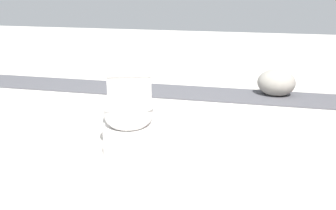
% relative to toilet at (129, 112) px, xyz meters
% --- Properties ---
extents(ground_plane, '(14.00, 14.00, 0.00)m').
position_rel_toilet_xyz_m(ground_plane, '(-0.23, 0.18, -0.22)').
color(ground_plane, beige).
extents(gravel_strip, '(0.56, 8.00, 0.01)m').
position_rel_toilet_xyz_m(gravel_strip, '(-1.42, 0.68, -0.21)').
color(gravel_strip, '#4C4C51').
rests_on(gravel_strip, ground).
extents(toilet, '(0.71, 0.54, 0.52)m').
position_rel_toilet_xyz_m(toilet, '(0.00, 0.00, 0.00)').
color(toilet, white).
rests_on(toilet, ground).
extents(boulder_near, '(0.38, 0.44, 0.28)m').
position_rel_toilet_xyz_m(boulder_near, '(-1.54, 1.11, -0.08)').
color(boulder_near, gray).
rests_on(boulder_near, ground).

